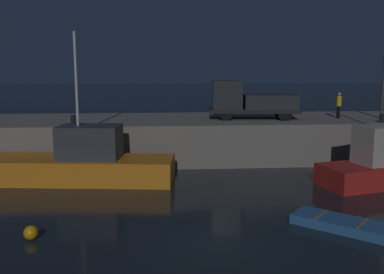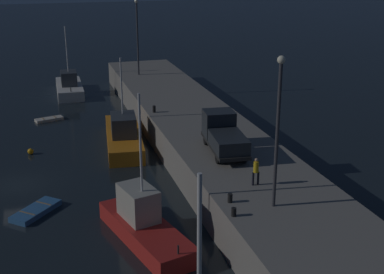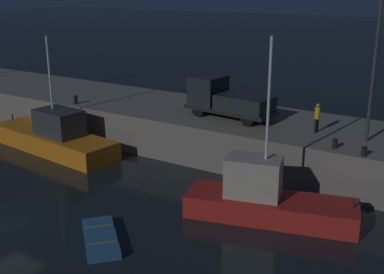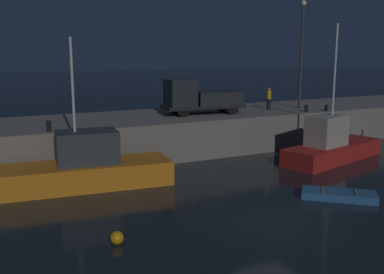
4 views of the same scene
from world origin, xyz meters
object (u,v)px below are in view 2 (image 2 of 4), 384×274
object	(u,v)px
dinghy_orange_near	(49,119)
lamp_post_east	(278,122)
rowboat_white_mid	(36,211)
fishing_trawler_red	(124,135)
fishing_boat_orange	(144,224)
utility_truck	(224,135)
mooring_buoy_mid	(31,151)
lamp_post_west	(137,32)
fishing_boat_white	(69,87)
bollard_central	(234,212)
bollard_west	(230,198)
dockworker	(256,170)
bollard_east	(154,109)

from	to	relation	value
dinghy_orange_near	lamp_post_east	bearing A→B (deg)	21.25
rowboat_white_mid	fishing_trawler_red	bearing A→B (deg)	145.48
fishing_boat_orange	utility_truck	size ratio (longest dim) A/B	1.44
mooring_buoy_mid	lamp_post_west	world-z (taller)	lamp_post_west
dinghy_orange_near	mooring_buoy_mid	size ratio (longest dim) A/B	5.74
fishing_boat_white	bollard_central	distance (m)	40.56
fishing_boat_white	mooring_buoy_mid	xyz separation A→B (m)	(19.97, -4.72, -0.66)
bollard_west	bollard_central	xyz separation A→B (m)	(1.63, -0.39, -0.02)
fishing_trawler_red	dockworker	xyz separation A→B (m)	(16.45, 5.42, 2.63)
fishing_trawler_red	mooring_buoy_mid	bearing A→B (deg)	-91.52
bollard_central	dinghy_orange_near	bearing A→B (deg)	-163.55
mooring_buoy_mid	rowboat_white_mid	bearing A→B (deg)	1.22
dinghy_orange_near	rowboat_white_mid	distance (m)	20.89
mooring_buoy_mid	bollard_central	distance (m)	22.88
fishing_boat_orange	fishing_trawler_red	bearing A→B (deg)	174.51
dockworker	mooring_buoy_mid	bearing A→B (deg)	-141.31
bollard_west	bollard_central	world-z (taller)	bollard_west
fishing_trawler_red	dockworker	bearing A→B (deg)	18.24
bollard_central	fishing_boat_orange	bearing A→B (deg)	-129.01
lamp_post_east	bollard_central	world-z (taller)	lamp_post_east
dinghy_orange_near	bollard_west	bearing A→B (deg)	18.09
fishing_boat_white	bollard_west	world-z (taller)	fishing_boat_white
utility_truck	bollard_west	xyz separation A→B (m)	(7.96, -2.46, -0.97)
fishing_boat_white	bollard_west	bearing A→B (deg)	9.28
dinghy_orange_near	dockworker	distance (m)	28.72
dockworker	fishing_boat_orange	bearing A→B (deg)	-90.08
rowboat_white_mid	dockworker	distance (m)	14.53
rowboat_white_mid	lamp_post_west	world-z (taller)	lamp_post_west
fishing_trawler_red	bollard_west	bearing A→B (deg)	9.59
rowboat_white_mid	bollard_central	distance (m)	13.82
rowboat_white_mid	bollard_east	world-z (taller)	bollard_east
mooring_buoy_mid	utility_truck	world-z (taller)	utility_truck
bollard_east	dinghy_orange_near	bearing A→B (deg)	-134.69
mooring_buoy_mid	bollard_west	size ratio (longest dim) A/B	0.98
utility_truck	rowboat_white_mid	bearing A→B (deg)	-86.28
utility_truck	lamp_post_east	bearing A→B (deg)	-1.80
utility_truck	bollard_west	distance (m)	8.39
dockworker	bollard_west	size ratio (longest dim) A/B	3.38
dinghy_orange_near	bollard_east	size ratio (longest dim) A/B	4.75
bollard_central	bollard_east	size ratio (longest dim) A/B	0.78
lamp_post_east	bollard_east	size ratio (longest dim) A/B	13.81
lamp_post_east	bollard_central	distance (m)	5.36
lamp_post_west	dockworker	xyz separation A→B (m)	(33.21, 0.72, -4.01)
utility_truck	bollard_east	world-z (taller)	utility_truck
dockworker	bollard_west	xyz separation A→B (m)	(1.82, -2.33, -0.74)
lamp_post_west	dockworker	distance (m)	33.46
mooring_buoy_mid	bollard_east	world-z (taller)	bollard_east
lamp_post_west	bollard_west	xyz separation A→B (m)	(35.03, -1.61, -4.75)
fishing_boat_white	bollard_east	xyz separation A→B (m)	(19.42, 6.16, 2.02)
fishing_trawler_red	dockworker	world-z (taller)	fishing_trawler_red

